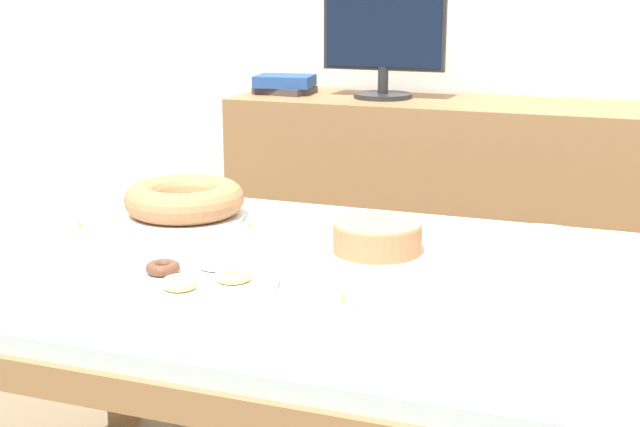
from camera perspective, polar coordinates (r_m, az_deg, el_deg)
The scene contains 11 objects.
dining_table at distance 1.86m, azimuth -1.67°, elevation -5.74°, with size 1.61×1.05×0.72m.
sideboard at distance 3.12m, azimuth 7.41°, elevation -1.06°, with size 1.40×0.44×0.90m.
computer_monitor at distance 3.06m, azimuth 4.09°, elevation 10.91°, with size 0.42×0.20×0.38m.
book_stack at distance 3.20m, azimuth -2.27°, elevation 8.27°, with size 0.22×0.18×0.06m.
cake_chocolate_round at distance 1.89m, azimuth 3.69°, elevation -1.88°, with size 0.31×0.31×0.08m.
cake_golden_bundt at distance 2.21m, azimuth -8.66°, elevation 0.79°, with size 0.29×0.29×0.09m.
pastry_platter at distance 1.74m, azimuth -7.65°, elevation -4.13°, with size 0.30×0.30×0.04m.
plate_stack at distance 1.89m, azimuth 14.06°, elevation -2.34°, with size 0.21×0.21×0.06m.
tealight_left_edge at distance 1.58m, azimuth 1.45°, elevation -5.94°, with size 0.04×0.04×0.04m.
tealight_right_edge at distance 2.13m, azimuth -15.10°, elevation -1.04°, with size 0.04×0.04×0.04m.
tealight_near_front at distance 2.07m, azimuth -4.50°, elevation -1.01°, with size 0.04×0.04×0.04m.
Camera 1 is at (0.65, -1.62, 1.29)m, focal length 50.00 mm.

